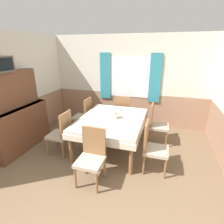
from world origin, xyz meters
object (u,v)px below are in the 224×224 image
(chair_right_far, at_px, (156,123))
(chair_right_near, at_px, (152,146))
(chair_left_near, at_px, (62,132))
(dining_table, at_px, (112,122))
(sideboard, at_px, (17,118))
(chair_left_far, at_px, (84,115))
(chair_head_near, at_px, (92,155))
(vase, at_px, (114,115))
(tv, at_px, (0,64))
(chair_head_window, at_px, (124,111))

(chair_right_far, height_order, chair_right_near, same)
(chair_right_far, distance_m, chair_left_near, 2.22)
(dining_table, xyz_separation_m, chair_right_near, (0.96, -0.55, -0.12))
(dining_table, bearing_deg, sideboard, -162.77)
(sideboard, bearing_deg, chair_left_far, 47.92)
(chair_right_far, distance_m, chair_head_near, 1.96)
(chair_head_near, bearing_deg, vase, -92.60)
(tv, distance_m, vase, 2.47)
(chair_head_near, relative_size, chair_right_near, 1.00)
(chair_left_far, relative_size, chair_head_near, 1.00)
(chair_head_window, relative_size, chair_left_near, 1.00)
(dining_table, bearing_deg, chair_right_near, -29.99)
(chair_head_window, relative_size, chair_head_near, 1.00)
(sideboard, bearing_deg, chair_head_window, 41.34)
(chair_left_near, xyz_separation_m, sideboard, (-1.07, -0.07, 0.23))
(chair_right_far, xyz_separation_m, chair_right_near, (0.00, -1.11, 0.00))
(chair_left_far, distance_m, chair_left_near, 1.11)
(vase, bearing_deg, chair_right_near, -32.21)
(vase, bearing_deg, chair_head_near, -92.60)
(chair_left_far, distance_m, chair_head_near, 1.96)
(dining_table, relative_size, chair_head_near, 1.85)
(chair_right_far, height_order, chair_head_near, same)
(chair_right_far, bearing_deg, chair_left_near, -60.01)
(sideboard, bearing_deg, chair_head_near, -14.56)
(chair_right_far, relative_size, tv, 2.26)
(chair_head_window, height_order, tv, tv)
(chair_left_far, height_order, chair_head_window, same)
(chair_head_near, xyz_separation_m, chair_right_near, (0.96, 0.60, 0.00))
(sideboard, distance_m, tv, 1.20)
(chair_head_window, bearing_deg, chair_right_far, -32.07)
(chair_right_near, bearing_deg, chair_right_far, -180.00)
(chair_left_far, relative_size, chair_head_window, 1.00)
(chair_head_near, bearing_deg, sideboard, -14.56)
(chair_head_window, bearing_deg, vase, -87.32)
(chair_head_window, xyz_separation_m, tv, (-1.99, -1.97, 1.41))
(chair_right_far, relative_size, chair_right_near, 1.00)
(sideboard, height_order, vase, sideboard)
(chair_right_far, height_order, tv, tv)
(tv, height_order, vase, tv)
(chair_right_far, relative_size, chair_left_near, 1.00)
(dining_table, distance_m, chair_head_near, 1.16)
(sideboard, relative_size, vase, 10.24)
(dining_table, height_order, chair_left_near, chair_left_near)
(chair_left_near, xyz_separation_m, vase, (1.01, 0.57, 0.31))
(chair_head_near, bearing_deg, chair_right_far, -119.32)
(chair_left_near, relative_size, chair_right_near, 1.00)
(chair_head_near, distance_m, tv, 2.47)
(dining_table, xyz_separation_m, tv, (-1.99, -0.81, 1.29))
(chair_right_far, bearing_deg, chair_head_window, -122.07)
(dining_table, bearing_deg, chair_right_far, 29.99)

